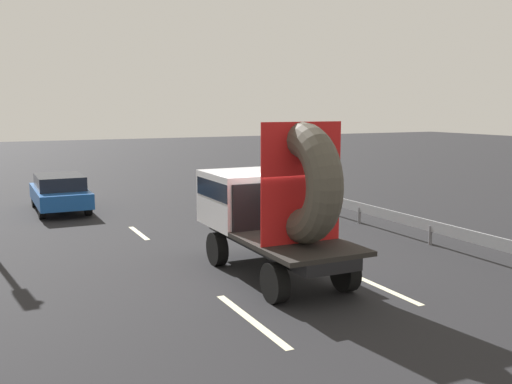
# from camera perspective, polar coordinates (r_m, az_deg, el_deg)

# --- Properties ---
(ground_plane) EXTENTS (120.00, 120.00, 0.00)m
(ground_plane) POSITION_cam_1_polar(r_m,az_deg,el_deg) (13.64, 2.90, -8.21)
(ground_plane) COLOR black
(flatbed_truck) EXTENTS (2.02, 5.01, 3.61)m
(flatbed_truck) POSITION_cam_1_polar(r_m,az_deg,el_deg) (13.37, 1.38, -0.97)
(flatbed_truck) COLOR black
(flatbed_truck) RESTS_ON ground_plane
(distant_sedan) EXTENTS (1.82, 4.25, 1.39)m
(distant_sedan) POSITION_cam_1_polar(r_m,az_deg,el_deg) (22.85, -18.95, 0.02)
(distant_sedan) COLOR black
(distant_sedan) RESTS_ON ground_plane
(guardrail) EXTENTS (0.10, 13.64, 0.71)m
(guardrail) POSITION_cam_1_polar(r_m,az_deg,el_deg) (18.38, 13.40, -2.39)
(guardrail) COLOR gray
(guardrail) RESTS_ON ground_plane
(lane_dash_left_near) EXTENTS (0.16, 2.99, 0.01)m
(lane_dash_left_near) POSITION_cam_1_polar(r_m,az_deg,el_deg) (10.87, -0.52, -12.59)
(lane_dash_left_near) COLOR beige
(lane_dash_left_near) RESTS_ON ground_plane
(lane_dash_left_far) EXTENTS (0.16, 2.09, 0.01)m
(lane_dash_left_far) POSITION_cam_1_polar(r_m,az_deg,el_deg) (18.34, -11.59, -4.02)
(lane_dash_left_far) COLOR beige
(lane_dash_left_far) RESTS_ON ground_plane
(lane_dash_right_near) EXTENTS (0.16, 2.56, 0.01)m
(lane_dash_right_near) POSITION_cam_1_polar(r_m,az_deg,el_deg) (12.97, 12.39, -9.27)
(lane_dash_right_near) COLOR beige
(lane_dash_right_near) RESTS_ON ground_plane
(lane_dash_right_far) EXTENTS (0.16, 2.72, 0.01)m
(lane_dash_right_far) POSITION_cam_1_polar(r_m,az_deg,el_deg) (19.31, -1.67, -3.23)
(lane_dash_right_far) COLOR beige
(lane_dash_right_far) RESTS_ON ground_plane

